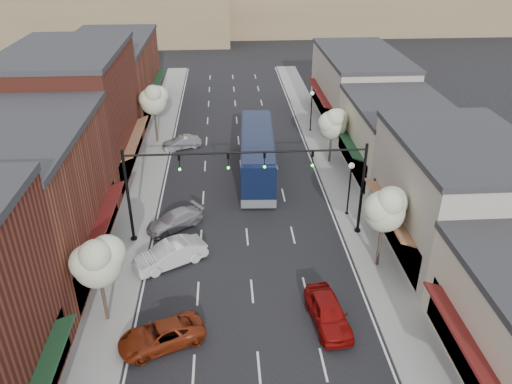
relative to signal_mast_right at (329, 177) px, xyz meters
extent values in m
plane|color=black|center=(-5.62, -8.00, -4.62)|extent=(160.00, 160.00, 0.00)
cube|color=gray|center=(-14.02, 10.50, -4.55)|extent=(2.80, 73.00, 0.15)
cube|color=gray|center=(2.78, 10.50, -4.55)|extent=(2.80, 73.00, 0.15)
cube|color=gray|center=(-12.62, 10.50, -4.55)|extent=(0.25, 73.00, 0.17)
cube|color=gray|center=(1.38, 10.50, -4.55)|extent=(0.25, 73.00, 0.17)
cube|color=brown|center=(-19.92, -2.00, -0.12)|extent=(9.00, 14.00, 9.00)
cube|color=#2D2D30|center=(-19.92, -2.00, 4.58)|extent=(9.20, 14.10, 0.40)
cube|color=black|center=(-15.72, -2.00, -3.02)|extent=(0.60, 11.90, 2.60)
cube|color=maroon|center=(-14.92, -2.00, -1.52)|extent=(1.07, 9.80, 0.49)
cube|color=maroon|center=(-19.92, 12.00, 0.63)|extent=(9.00, 14.00, 10.50)
cube|color=#2D2D30|center=(-19.92, 12.00, 6.08)|extent=(9.20, 14.10, 0.40)
cube|color=black|center=(-15.72, 12.00, -3.02)|extent=(0.60, 11.90, 2.60)
cube|color=#966444|center=(-14.92, 12.00, -1.52)|extent=(1.07, 9.80, 0.49)
cube|color=brown|center=(-19.92, 28.00, -0.62)|extent=(9.00, 18.00, 8.00)
cube|color=#2D2D30|center=(-19.92, 28.00, 3.58)|extent=(9.20, 18.10, 0.40)
cube|color=black|center=(-15.72, 28.00, -3.02)|extent=(0.60, 15.30, 2.60)
cube|color=#193E23|center=(-14.92, 28.00, -1.52)|extent=(1.07, 12.60, 0.49)
cube|color=black|center=(4.48, -14.00, -3.02)|extent=(0.60, 10.20, 2.60)
cube|color=maroon|center=(3.68, -14.00, -1.52)|extent=(1.07, 8.40, 0.49)
cube|color=#A09989|center=(8.18, -2.00, -0.87)|extent=(8.00, 12.00, 7.50)
cube|color=#2D2D30|center=(8.18, -2.00, 3.08)|extent=(8.20, 12.10, 0.40)
cube|color=black|center=(4.48, -2.00, -3.02)|extent=(0.60, 10.20, 2.60)
cube|color=#966444|center=(3.68, -2.00, -1.52)|extent=(1.07, 8.40, 0.49)
cube|color=beige|center=(8.18, 10.00, -1.62)|extent=(8.00, 12.00, 6.00)
cube|color=#2D2D30|center=(8.18, 10.00, 1.58)|extent=(8.20, 12.10, 0.40)
cube|color=black|center=(4.48, 10.00, -3.02)|extent=(0.60, 10.20, 2.60)
cube|color=#193E23|center=(3.68, 10.00, -1.52)|extent=(1.07, 8.40, 0.49)
cube|color=#A09989|center=(8.18, 24.00, -1.12)|extent=(8.00, 16.00, 7.00)
cube|color=#2D2D30|center=(8.18, 24.00, 2.58)|extent=(8.20, 16.10, 0.40)
cube|color=black|center=(4.48, 24.00, -3.02)|extent=(0.60, 13.60, 2.60)
cube|color=maroon|center=(3.68, 24.00, -1.52)|extent=(1.07, 11.20, 0.49)
cube|color=#7A6647|center=(-30.62, 70.00, -0.62)|extent=(50.00, 20.00, 8.00)
cylinder|color=black|center=(2.38, 0.00, -4.47)|extent=(0.44, 0.44, 0.30)
cylinder|color=black|center=(2.38, 0.00, -1.12)|extent=(0.20, 0.20, 7.00)
cylinder|color=black|center=(-1.62, 0.00, 1.98)|extent=(8.00, 0.14, 0.14)
imported|color=black|center=(-1.22, 0.00, 1.38)|extent=(0.18, 0.46, 1.10)
sphere|color=#19E533|center=(-1.22, -0.12, 0.96)|extent=(0.18, 0.18, 0.18)
imported|color=black|center=(-4.42, 0.00, 1.38)|extent=(0.18, 0.46, 1.10)
sphere|color=#19E533|center=(-4.42, -0.12, 0.96)|extent=(0.18, 0.18, 0.18)
cylinder|color=black|center=(-13.62, 0.00, -4.47)|extent=(0.44, 0.44, 0.30)
cylinder|color=black|center=(-13.62, 0.00, -1.12)|extent=(0.20, 0.20, 7.00)
cylinder|color=black|center=(-9.62, 0.00, 1.98)|extent=(8.00, 0.14, 0.14)
imported|color=black|center=(-10.02, 0.00, 1.38)|extent=(0.18, 0.46, 1.10)
sphere|color=#19E533|center=(-10.02, -0.12, 0.96)|extent=(0.18, 0.18, 0.18)
imported|color=black|center=(-6.82, 0.00, 1.38)|extent=(0.18, 0.46, 1.10)
sphere|color=#19E533|center=(-6.82, -0.12, 0.96)|extent=(0.18, 0.18, 0.18)
cylinder|color=#47382B|center=(2.68, -4.00, -2.77)|extent=(0.20, 0.20, 3.71)
sphere|color=#A6B68C|center=(2.68, -4.00, -0.45)|extent=(2.60, 2.60, 2.60)
sphere|color=#A6B68C|center=(3.18, -3.70, 0.02)|extent=(2.00, 2.00, 2.00)
sphere|color=#A6B68C|center=(2.28, -4.30, -0.10)|extent=(1.90, 1.90, 1.90)
sphere|color=#A6B68C|center=(2.78, -4.50, 0.48)|extent=(1.70, 1.70, 1.70)
cylinder|color=#47382B|center=(2.68, 12.00, -2.96)|extent=(0.20, 0.20, 3.33)
sphere|color=#A6B68C|center=(2.68, 12.00, -0.88)|extent=(2.60, 2.60, 2.60)
sphere|color=#A6B68C|center=(3.18, 12.30, -0.46)|extent=(2.00, 2.00, 2.00)
sphere|color=#A6B68C|center=(2.28, 11.70, -0.57)|extent=(1.90, 1.90, 1.90)
sphere|color=#A6B68C|center=(2.78, 11.50, -0.05)|extent=(1.70, 1.70, 1.70)
cylinder|color=#47382B|center=(-13.92, -8.00, -2.86)|extent=(0.20, 0.20, 3.52)
sphere|color=#A6B68C|center=(-13.92, -8.00, -0.66)|extent=(2.60, 2.60, 2.60)
sphere|color=#A6B68C|center=(-13.42, -7.70, -0.22)|extent=(2.00, 2.00, 2.00)
sphere|color=#A6B68C|center=(-14.32, -8.30, -0.33)|extent=(1.90, 1.90, 1.90)
sphere|color=#A6B68C|center=(-13.82, -8.50, 0.22)|extent=(1.70, 1.70, 1.70)
cylinder|color=#47382B|center=(-13.92, 18.00, -2.70)|extent=(0.20, 0.20, 3.84)
sphere|color=#A6B68C|center=(-13.92, 18.00, -0.30)|extent=(2.60, 2.60, 2.60)
sphere|color=#A6B68C|center=(-13.42, 18.30, 0.18)|extent=(2.00, 2.00, 2.00)
sphere|color=#A6B68C|center=(-14.32, 17.70, 0.06)|extent=(1.90, 1.90, 1.90)
sphere|color=#A6B68C|center=(-13.82, 17.50, 0.66)|extent=(1.70, 1.70, 1.70)
cylinder|color=black|center=(2.18, 2.50, -4.52)|extent=(0.28, 0.28, 0.20)
cylinder|color=black|center=(2.18, 2.50, -2.62)|extent=(0.12, 0.12, 4.00)
sphere|color=white|center=(2.18, 2.50, -0.40)|extent=(0.44, 0.44, 0.44)
cylinder|color=black|center=(2.18, 20.00, -4.52)|extent=(0.28, 0.28, 0.20)
cylinder|color=black|center=(2.18, 20.00, -2.62)|extent=(0.12, 0.12, 4.00)
sphere|color=white|center=(2.18, 20.00, -0.40)|extent=(0.44, 0.44, 0.44)
cube|color=black|center=(-4.22, 9.97, -2.54)|extent=(3.38, 12.82, 3.25)
cube|color=#595B60|center=(-4.22, 9.97, -4.04)|extent=(3.41, 12.84, 0.74)
cube|color=black|center=(-4.22, 9.97, -2.08)|extent=(3.39, 11.81, 1.16)
cube|color=black|center=(-4.22, 9.97, -0.87)|extent=(3.14, 12.30, 0.26)
cube|color=black|center=(-4.54, 3.67, -1.87)|extent=(2.20, 0.19, 1.27)
cylinder|color=black|center=(-5.69, 5.59, -4.07)|extent=(0.39, 1.12, 1.10)
cylinder|color=black|center=(-3.20, 5.47, -4.07)|extent=(0.39, 1.12, 1.10)
cylinder|color=black|center=(-5.27, 14.05, -4.07)|extent=(0.39, 1.12, 1.10)
cylinder|color=black|center=(-2.77, 13.92, -4.07)|extent=(0.39, 1.12, 1.10)
cylinder|color=black|center=(-5.34, 12.57, -4.07)|extent=(0.39, 1.12, 1.10)
cylinder|color=black|center=(-2.85, 12.44, -4.07)|extent=(0.39, 1.12, 1.10)
imported|color=maroon|center=(-1.56, -9.01, -3.84)|extent=(2.38, 4.75, 1.55)
imported|color=maroon|center=(-10.66, -10.02, -3.99)|extent=(5.02, 3.66, 1.27)
imported|color=silver|center=(-10.79, -2.90, -3.83)|extent=(4.99, 3.77, 1.58)
imported|color=#A09FA4|center=(-10.86, 1.60, -3.99)|extent=(4.57, 4.00, 1.27)
imported|color=#9C9BA0|center=(-11.30, 16.27, -4.01)|extent=(3.96, 2.52, 1.23)
camera|label=1|loc=(-6.94, -29.86, 15.25)|focal=35.00mm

